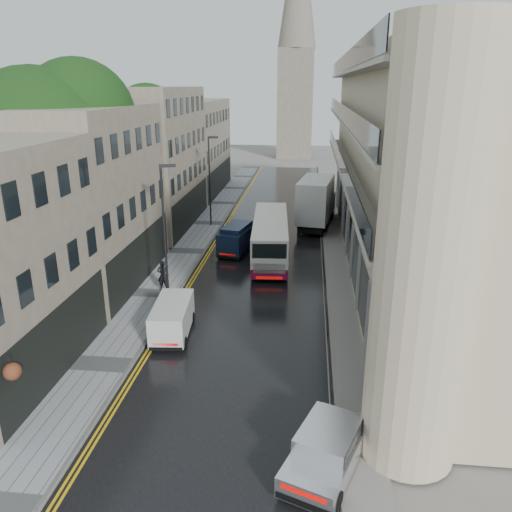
% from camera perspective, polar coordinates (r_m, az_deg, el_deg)
% --- Properties ---
extents(road, '(9.00, 85.00, 0.02)m').
position_cam_1_polar(road, '(38.03, 0.77, 0.15)').
color(road, black).
rests_on(road, ground).
extents(left_sidewalk, '(2.70, 85.00, 0.12)m').
position_cam_1_polar(left_sidewalk, '(38.97, -7.83, 0.51)').
color(left_sidewalk, gray).
rests_on(left_sidewalk, ground).
extents(right_sidewalk, '(1.80, 85.00, 0.12)m').
position_cam_1_polar(right_sidewalk, '(37.93, 8.92, -0.06)').
color(right_sidewalk, slate).
rests_on(right_sidewalk, ground).
extents(old_shop_row, '(4.50, 56.00, 12.00)m').
position_cam_1_polar(old_shop_row, '(40.90, -12.35, 9.71)').
color(old_shop_row, gray).
rests_on(old_shop_row, ground).
extents(modern_block, '(8.00, 40.00, 14.00)m').
position_cam_1_polar(modern_block, '(35.44, 17.64, 9.52)').
color(modern_block, '#C5B492').
rests_on(modern_block, ground).
extents(church_spire, '(6.40, 6.40, 40.00)m').
position_cam_1_polar(church_spire, '(90.70, 4.70, 23.83)').
color(church_spire, gray).
rests_on(church_spire, ground).
extents(tree_near, '(10.56, 10.56, 13.89)m').
position_cam_1_polar(tree_near, '(32.89, -22.99, 8.14)').
color(tree_near, black).
rests_on(tree_near, ground).
extents(tree_far, '(9.24, 9.24, 12.46)m').
position_cam_1_polar(tree_far, '(44.57, -14.59, 10.58)').
color(tree_far, black).
rests_on(tree_far, ground).
extents(cream_bus, '(3.17, 10.95, 2.95)m').
position_cam_1_polar(cream_bus, '(34.26, -0.30, 0.61)').
color(cream_bus, silver).
rests_on(cream_bus, road).
extents(white_lorry, '(3.82, 8.88, 4.51)m').
position_cam_1_polar(white_lorry, '(43.77, 5.03, 5.70)').
color(white_lorry, silver).
rests_on(white_lorry, road).
extents(silver_hatchback, '(3.29, 4.68, 1.61)m').
position_cam_1_polar(silver_hatchback, '(17.15, 3.35, -23.09)').
color(silver_hatchback, silver).
rests_on(silver_hatchback, road).
extents(white_van, '(2.06, 4.13, 1.81)m').
position_cam_1_polar(white_van, '(25.10, -11.90, -8.40)').
color(white_van, beige).
rests_on(white_van, road).
extents(navy_van, '(2.70, 4.80, 2.31)m').
position_cam_1_polar(navy_van, '(37.26, -4.13, 1.58)').
color(navy_van, black).
rests_on(navy_van, road).
extents(pedestrian, '(0.73, 0.48, 1.98)m').
position_cam_1_polar(pedestrian, '(31.38, -10.57, -2.23)').
color(pedestrian, black).
rests_on(pedestrian, left_sidewalk).
extents(lamp_post_near, '(0.90, 0.54, 7.95)m').
position_cam_1_polar(lamp_post_near, '(29.46, -10.41, 2.51)').
color(lamp_post_near, black).
rests_on(lamp_post_near, left_sidewalk).
extents(lamp_post_far, '(0.91, 0.30, 7.91)m').
position_cam_1_polar(lamp_post_far, '(45.04, -5.31, 8.41)').
color(lamp_post_far, black).
rests_on(lamp_post_far, left_sidewalk).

